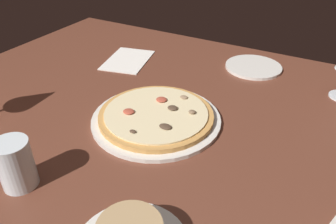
# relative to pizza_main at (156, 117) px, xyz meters

# --- Properties ---
(dining_table) EXTENTS (1.50, 1.10, 0.04)m
(dining_table) POSITION_rel_pizza_main_xyz_m (-0.06, -0.02, -0.03)
(dining_table) COLOR brown
(dining_table) RESTS_ON ground
(pizza_main) EXTENTS (0.32, 0.32, 0.03)m
(pizza_main) POSITION_rel_pizza_main_xyz_m (0.00, 0.00, 0.00)
(pizza_main) COLOR silver
(pizza_main) RESTS_ON dining_table
(water_glass) EXTENTS (0.07, 0.07, 0.10)m
(water_glass) POSITION_rel_pizza_main_xyz_m (0.12, 0.31, 0.03)
(water_glass) COLOR silver
(water_glass) RESTS_ON dining_table
(side_plate) EXTENTS (0.18, 0.18, 0.01)m
(side_plate) POSITION_rel_pizza_main_xyz_m (-0.12, -0.41, -0.01)
(side_plate) COLOR silver
(side_plate) RESTS_ON dining_table
(paper_menu) EXTENTS (0.17, 0.22, 0.00)m
(paper_menu) POSITION_rel_pizza_main_xyz_m (0.27, -0.26, -0.01)
(paper_menu) COLOR white
(paper_menu) RESTS_ON dining_table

